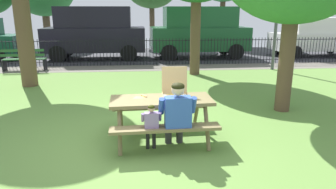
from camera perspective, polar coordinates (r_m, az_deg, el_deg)
name	(u,v)px	position (r m, az deg, el deg)	size (l,w,h in m)	color
ground	(137,108)	(7.57, -5.63, -2.54)	(28.00, 12.21, 0.02)	olive
cobblestone_walkway	(139,68)	(12.83, -5.41, 4.82)	(28.00, 1.40, 0.01)	slate
street_asphalt	(139,55)	(16.57, -5.34, 7.15)	(28.00, 6.18, 0.01)	#38383D
picnic_table_foreground	(161,108)	(5.56, -1.22, -2.48)	(1.86, 1.55, 0.79)	olive
pizza_box_open	(175,91)	(5.62, 1.26, 0.58)	(0.49, 0.52, 0.52)	tan
pizza_slice_on_table	(140,97)	(5.63, -5.13, -0.43)	(0.27, 0.25, 0.02)	#F9D05F
adult_at_table	(177,113)	(5.10, 1.65, -3.45)	(0.62, 0.60, 1.19)	#353535
child_at_table	(151,123)	(5.07, -3.08, -5.31)	(0.33, 0.32, 0.84)	black
iron_fence_streetside	(138,52)	(13.43, -5.46, 7.81)	(22.99, 0.03, 1.14)	black
park_bench_left	(24,60)	(13.42, -24.86, 5.77)	(1.62, 0.56, 0.85)	#29582E
person_on_park_bench	(27,54)	(13.37, -24.47, 6.83)	(0.61, 0.59, 1.19)	black
lamp_post_walkway	(278,0)	(12.94, 19.56, 16.07)	(0.28, 0.28, 4.43)	#4C4C51
parked_car_left	(95,32)	(15.51, -13.22, 11.15)	(4.72, 2.11, 2.46)	black
parked_car_center	(199,31)	(15.62, 5.74, 11.50)	(4.76, 2.20, 2.46)	#1B512C
parked_car_right	(316,36)	(17.75, 25.43, 9.59)	(4.45, 2.00, 1.94)	silver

